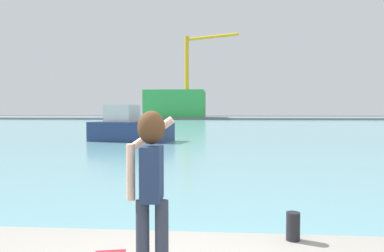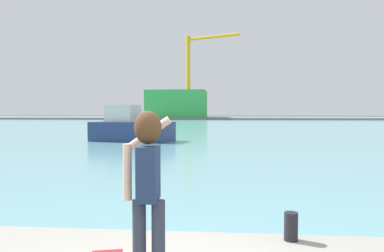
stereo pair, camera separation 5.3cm
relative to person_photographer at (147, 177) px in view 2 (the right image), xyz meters
name	(u,v)px [view 2 (the right image)]	position (x,y,z in m)	size (l,w,h in m)	color
ground_plane	(219,126)	(0.27, 49.47, -1.54)	(220.00, 220.00, 0.00)	#334751
harbor_water	(219,125)	(0.27, 51.47, -1.53)	(140.00, 100.00, 0.02)	#6BA8B2
far_shore_dock	(220,118)	(0.27, 91.47, -1.28)	(140.00, 20.00, 0.51)	gray
person_photographer	(147,177)	(0.00, 0.00, 0.00)	(0.53, 0.55, 1.74)	#2D3342
harbor_bollard	(291,226)	(1.69, 1.23, -0.88)	(0.18, 0.18, 0.38)	black
boat_moored	(131,128)	(-5.83, 21.67, -0.58)	(6.14, 3.63, 2.61)	navy
warehouse_left	(178,104)	(-10.87, 88.90, 2.39)	(14.80, 13.72, 6.83)	green
port_crane	(194,67)	(-6.09, 83.45, 11.18)	(12.87, 6.05, 19.89)	yellow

